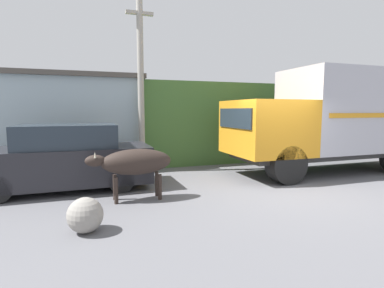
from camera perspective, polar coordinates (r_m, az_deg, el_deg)
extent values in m
plane|color=slate|center=(8.47, 17.49, -8.32)|extent=(60.00, 60.00, 0.00)
cube|color=#426B33|center=(14.75, 0.47, 4.43)|extent=(32.00, 6.65, 3.20)
cube|color=#99ADB7|center=(11.77, -23.55, 3.43)|extent=(5.40, 2.40, 3.22)
cube|color=#4C4742|center=(11.82, -23.93, 11.64)|extent=(5.70, 2.70, 0.16)
cube|color=#2D2D2D|center=(11.30, 24.58, -1.60)|extent=(6.63, 1.89, 0.18)
cube|color=orange|center=(9.65, 13.92, 3.06)|extent=(2.16, 2.36, 1.68)
cube|color=#232D38|center=(9.08, 8.12, 4.89)|extent=(0.04, 2.00, 0.59)
cube|color=#ADADB7|center=(11.98, 28.67, 5.57)|extent=(5.04, 2.36, 2.72)
cylinder|color=black|center=(9.07, 17.49, -3.73)|extent=(1.12, 0.52, 1.12)
ellipsoid|color=#2D231E|center=(7.16, -10.46, -3.35)|extent=(1.63, 0.61, 0.61)
ellipsoid|color=#2D231E|center=(7.07, -17.96, -3.06)|extent=(0.45, 0.26, 0.26)
cone|color=#B7AD93|center=(6.94, -17.98, -2.12)|extent=(0.06, 0.06, 0.11)
cone|color=#B7AD93|center=(7.15, -18.01, -1.88)|extent=(0.06, 0.06, 0.11)
cylinder|color=#2D231E|center=(7.07, -14.26, -8.62)|extent=(0.09, 0.09, 0.61)
cylinder|color=#2D231E|center=(7.39, -14.48, -7.97)|extent=(0.09, 0.09, 0.61)
cylinder|color=#2D231E|center=(7.21, -6.14, -8.15)|extent=(0.09, 0.09, 0.61)
cylinder|color=#2D231E|center=(7.53, -6.72, -7.53)|extent=(0.09, 0.09, 0.61)
cube|color=#232328|center=(8.69, -23.07, -3.72)|extent=(4.47, 1.80, 0.96)
cube|color=#232D38|center=(8.59, -22.56, 1.44)|extent=(2.46, 1.66, 0.60)
cylinder|color=black|center=(8.02, -13.37, -6.60)|extent=(0.66, 0.29, 0.66)
cube|color=#38332D|center=(10.41, -16.28, -3.48)|extent=(0.36, 0.30, 0.74)
cylinder|color=silver|center=(10.32, -16.40, 0.30)|extent=(0.47, 0.47, 0.64)
sphere|color=#A87A56|center=(10.29, -16.48, 2.66)|extent=(0.21, 0.21, 0.21)
cylinder|color=#9E998E|center=(10.37, -9.73, 11.22)|extent=(0.21, 0.21, 5.99)
cube|color=#9E998E|center=(10.80, -9.97, 23.35)|extent=(0.90, 0.17, 0.10)
sphere|color=gray|center=(5.64, -19.68, -12.63)|extent=(0.62, 0.62, 0.62)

